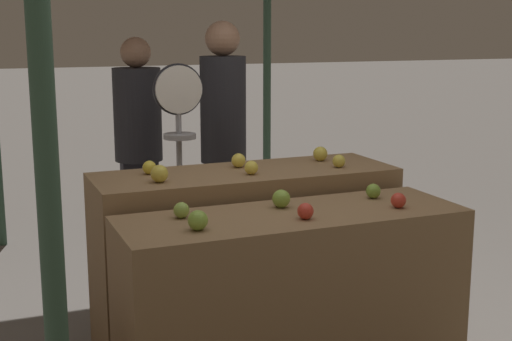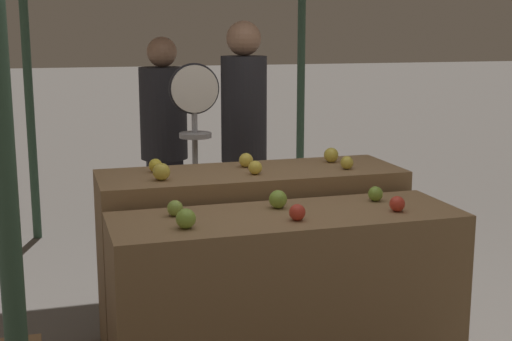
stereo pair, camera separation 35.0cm
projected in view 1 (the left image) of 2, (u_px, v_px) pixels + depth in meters
name	position (u px, v px, depth m)	size (l,w,h in m)	color
display_counter_front	(292.00, 303.00, 3.37)	(1.63, 0.55, 0.88)	olive
display_counter_back	(246.00, 257.00, 3.90)	(1.63, 0.55, 0.97)	olive
apple_front_0	(198.00, 220.00, 3.00)	(0.09, 0.09, 0.09)	#84AD3D
apple_front_1	(305.00, 211.00, 3.17)	(0.07, 0.07, 0.07)	red
apple_front_2	(398.00, 200.00, 3.37)	(0.07, 0.07, 0.07)	red
apple_front_3	(181.00, 210.00, 3.19)	(0.07, 0.07, 0.07)	#8EB247
apple_front_4	(281.00, 199.00, 3.38)	(0.09, 0.09, 0.09)	#84AD3D
apple_front_5	(373.00, 191.00, 3.56)	(0.07, 0.07, 0.07)	#7AA338
apple_back_0	(159.00, 174.00, 3.51)	(0.09, 0.09, 0.09)	gold
apple_back_1	(251.00, 168.00, 3.70)	(0.07, 0.07, 0.07)	yellow
apple_back_2	(339.00, 161.00, 3.89)	(0.07, 0.07, 0.07)	gold
apple_back_3	(149.00, 167.00, 3.71)	(0.07, 0.07, 0.07)	gold
apple_back_4	(238.00, 160.00, 3.89)	(0.08, 0.08, 0.08)	yellow
apple_back_5	(320.00, 154.00, 4.08)	(0.08, 0.08, 0.08)	gold
produce_scale	(179.00, 129.00, 4.36)	(0.31, 0.20, 1.51)	#99999E
person_vendor_at_scale	(223.00, 129.00, 4.84)	(0.33, 0.33, 1.77)	#2D2D38
person_customer_left	(138.00, 135.00, 5.18)	(0.36, 0.36, 1.66)	#2D2D38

